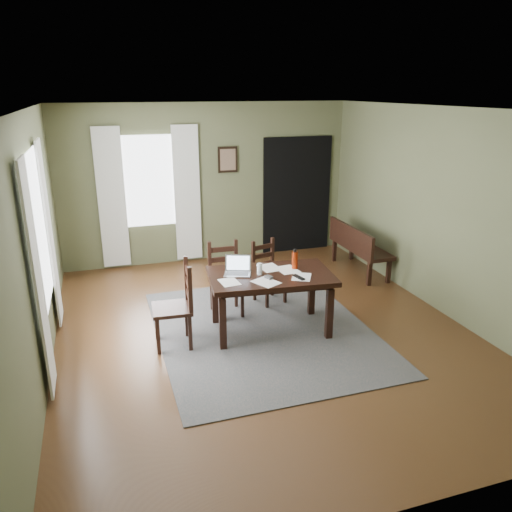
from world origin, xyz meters
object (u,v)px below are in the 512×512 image
object	(u,v)px
laptop	(238,269)
chair_back_right	(268,272)
chair_end	(177,306)
chair_back_left	(226,279)
dining_table	(271,281)
bench	(357,245)
water_bottle	(295,260)

from	to	relation	value
laptop	chair_back_right	bearing A→B (deg)	69.14
chair_end	chair_back_left	size ratio (longest dim) A/B	1.06
chair_back_left	dining_table	bearing A→B (deg)	-58.59
chair_back_left	laptop	world-z (taller)	chair_back_left
dining_table	chair_back_right	xyz separation A→B (m)	(0.27, 0.88, -0.23)
dining_table	chair_end	bearing A→B (deg)	-173.10
dining_table	bench	xyz separation A→B (m)	(2.06, 1.57, -0.20)
dining_table	water_bottle	distance (m)	0.42
chair_end	water_bottle	bearing A→B (deg)	98.03
water_bottle	dining_table	bearing A→B (deg)	-165.83
chair_end	laptop	size ratio (longest dim) A/B	2.67
dining_table	chair_back_right	bearing A→B (deg)	78.83
chair_back_left	laptop	xyz separation A→B (m)	(0.02, -0.55, 0.34)
laptop	water_bottle	world-z (taller)	water_bottle
chair_end	laptop	xyz separation A→B (m)	(0.79, 0.16, 0.31)
laptop	water_bottle	distance (m)	0.73
chair_back_left	chair_back_right	xyz separation A→B (m)	(0.67, 0.19, -0.04)
chair_end	laptop	distance (m)	0.87
water_bottle	chair_back_right	bearing A→B (deg)	95.55
bench	laptop	distance (m)	2.84
chair_back_right	chair_end	bearing A→B (deg)	-164.02
chair_end	laptop	world-z (taller)	chair_end
chair_back_left	bench	distance (m)	2.61
chair_back_right	chair_back_left	bearing A→B (deg)	179.71
water_bottle	chair_back_left	bearing A→B (deg)	140.90
dining_table	chair_back_left	xyz separation A→B (m)	(-0.39, 0.69, -0.19)
chair_back_right	laptop	size ratio (longest dim) A/B	2.28
chair_end	chair_back_left	world-z (taller)	chair_end
bench	laptop	world-z (taller)	laptop
chair_end	water_bottle	distance (m)	1.57
chair_end	chair_back_right	world-z (taller)	chair_end
dining_table	water_bottle	xyz separation A→B (m)	(0.35, 0.09, 0.21)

